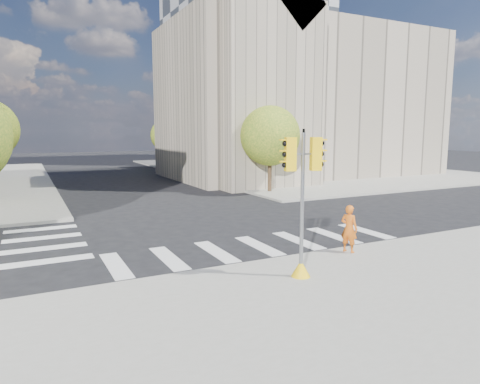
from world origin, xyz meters
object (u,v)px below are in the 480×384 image
Objects in this scene: lamp_near at (250,129)px; traffic_signal at (302,216)px; lamp_far at (188,129)px; photographer at (349,229)px.

lamp_near is 1.88× the size of traffic_signal.
lamp_near is at bearing -90.00° from lamp_far.
lamp_far reaches higher than traffic_signal.
lamp_near reaches higher than traffic_signal.
photographer is at bearing -107.69° from lamp_near.
lamp_far is at bearing 89.71° from traffic_signal.
traffic_signal is at bearing 92.55° from photographer.
lamp_far is 33.33m from photographer.
photographer is (-5.93, -18.60, -3.59)m from lamp_near.
lamp_far reaches higher than photographer.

